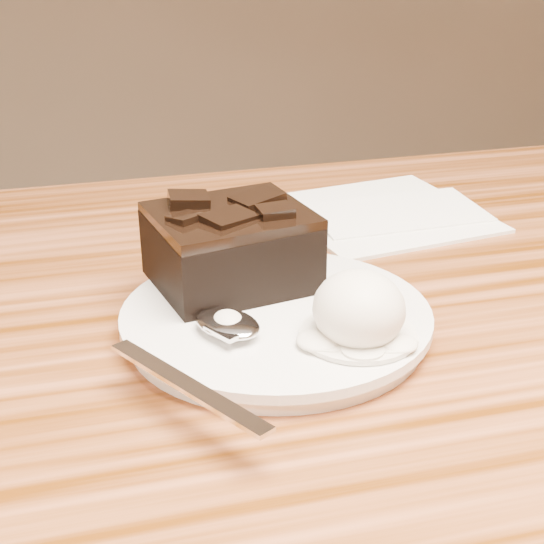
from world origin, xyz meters
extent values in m
cylinder|color=silver|center=(-0.02, 0.05, 0.76)|extent=(0.20, 0.20, 0.02)
cube|color=black|center=(-0.04, 0.10, 0.79)|extent=(0.12, 0.10, 0.05)
ellipsoid|color=white|center=(0.02, 0.00, 0.79)|extent=(0.06, 0.06, 0.05)
cylinder|color=white|center=(0.02, 0.00, 0.77)|extent=(0.07, 0.07, 0.00)
cube|color=white|center=(0.13, 0.24, 0.75)|extent=(0.19, 0.19, 0.01)
cube|color=black|center=(-0.05, 0.04, 0.77)|extent=(0.01, 0.01, 0.00)
cube|color=black|center=(-0.05, 0.04, 0.77)|extent=(0.01, 0.01, 0.00)
cube|color=black|center=(0.01, 0.02, 0.77)|extent=(0.01, 0.01, 0.00)
cube|color=black|center=(-0.07, 0.05, 0.77)|extent=(0.01, 0.01, 0.00)
camera|label=1|loc=(-0.15, -0.42, 1.02)|focal=55.78mm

